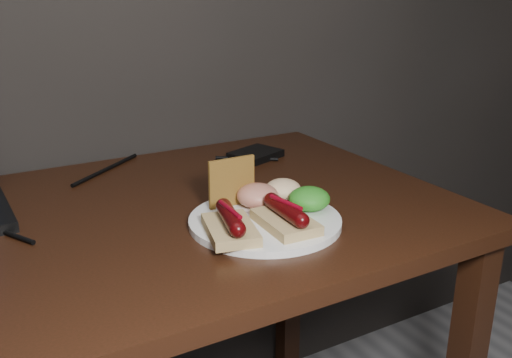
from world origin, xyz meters
The scene contains 10 objects.
desk centered at (0.00, 1.38, 0.66)m, with size 1.40×0.70×0.75m.
hard_drive centered at (0.48, 1.58, 0.76)m, with size 0.11×0.08×0.02m, color black.
desk_cables centered at (-0.02, 1.53, 0.75)m, with size 1.08×0.37×0.01m.
plate centered at (0.31, 1.24, 0.76)m, with size 0.25×0.25×0.01m, color white.
bread_sausage_left centered at (0.23, 1.21, 0.78)m, with size 0.10×0.13×0.04m.
bread_sausage_center centered at (0.32, 1.20, 0.78)m, with size 0.08×0.12×0.04m.
crispbread centered at (0.29, 1.32, 0.80)m, with size 0.09×0.01×0.09m, color olive.
salad_greens centered at (0.40, 1.24, 0.78)m, with size 0.07×0.07×0.04m, color #136113.
salsa_mound centered at (0.33, 1.29, 0.78)m, with size 0.07×0.07×0.04m, color #A91019.
coleslaw_mound centered at (0.39, 1.30, 0.78)m, with size 0.06×0.06×0.04m, color beige.
Camera 1 is at (-0.13, 0.50, 1.13)m, focal length 40.00 mm.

